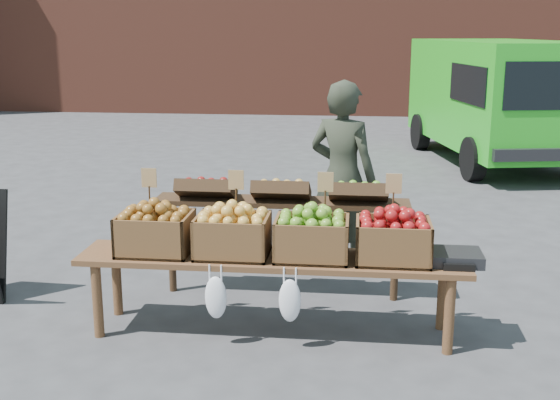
% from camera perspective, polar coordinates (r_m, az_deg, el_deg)
% --- Properties ---
extents(ground, '(80.00, 80.00, 0.00)m').
position_cam_1_polar(ground, '(4.80, 2.05, -12.30)').
color(ground, '#3E3E40').
extents(delivery_van, '(2.76, 4.58, 1.92)m').
position_cam_1_polar(delivery_van, '(11.72, 17.31, 7.57)').
color(delivery_van, green).
rests_on(delivery_van, ground).
extents(vendor, '(0.73, 0.62, 1.69)m').
position_cam_1_polar(vendor, '(6.16, 5.10, 1.90)').
color(vendor, '#2A2F23').
rests_on(vendor, ground).
extents(back_table, '(2.10, 0.44, 1.04)m').
position_cam_1_polar(back_table, '(5.58, 0.13, -2.75)').
color(back_table, '#342214').
rests_on(back_table, ground).
extents(display_bench, '(2.70, 0.56, 0.57)m').
position_cam_1_polar(display_bench, '(4.98, -0.64, -7.71)').
color(display_bench, brown).
rests_on(display_bench, ground).
extents(crate_golden_apples, '(0.50, 0.40, 0.28)m').
position_cam_1_polar(crate_golden_apples, '(5.00, -10.09, -2.67)').
color(crate_golden_apples, '#985F2D').
rests_on(crate_golden_apples, display_bench).
extents(crate_russet_pears, '(0.50, 0.40, 0.28)m').
position_cam_1_polar(crate_russet_pears, '(4.88, -3.87, -2.91)').
color(crate_russet_pears, gold).
rests_on(crate_russet_pears, display_bench).
extents(crate_red_apples, '(0.50, 0.40, 0.28)m').
position_cam_1_polar(crate_red_apples, '(4.81, 2.60, -3.12)').
color(crate_red_apples, '#578725').
rests_on(crate_red_apples, display_bench).
extents(crate_green_apples, '(0.50, 0.40, 0.28)m').
position_cam_1_polar(crate_green_apples, '(4.81, 9.16, -3.30)').
color(crate_green_apples, maroon).
rests_on(crate_green_apples, display_bench).
extents(weighing_scale, '(0.34, 0.30, 0.08)m').
position_cam_1_polar(weighing_scale, '(4.88, 14.12, -4.52)').
color(weighing_scale, black).
rests_on(weighing_scale, display_bench).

